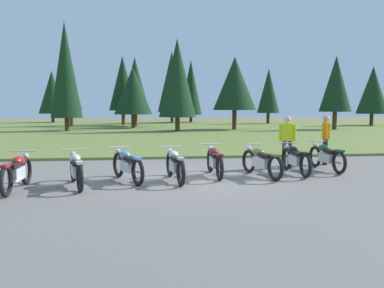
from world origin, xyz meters
The scene contains 13 objects.
ground_plane centered at (0.00, 0.00, 0.00)m, with size 140.00×140.00×0.00m, color slate.
grass_moorland centered at (0.00, 26.14, 0.05)m, with size 80.00×44.00×0.10m, color olive.
forest_treeline centered at (-1.65, 28.11, 4.16)m, with size 46.04×22.25×9.09m.
motorcycle_red centered at (-4.33, -0.98, 0.44)m, with size 0.62×2.10×0.88m.
motorcycle_cream centered at (-3.02, -0.71, 0.44)m, with size 0.81×2.04×0.88m.
motorcycle_sky_blue centered at (-1.81, -0.13, 0.44)m, with size 1.00×1.96×0.88m.
motorcycle_silver centered at (-0.55, -0.25, 0.44)m, with size 0.64×2.09×0.88m.
motorcycle_maroon centered at (0.62, 0.36, 0.44)m, with size 0.62×2.10×0.88m.
motorcycle_olive centered at (1.91, 0.13, 0.44)m, with size 0.78×2.05×0.88m.
motorcycle_black centered at (3.04, 0.47, 0.44)m, with size 0.62×2.10×0.88m.
motorcycle_british_green centered at (4.22, 0.93, 0.44)m, with size 0.62×2.10×0.88m.
rider_with_back_turned centered at (3.20, 1.59, 0.95)m, with size 0.52×0.33×1.67m.
rider_in_hivis_vest centered at (4.75, 2.13, 0.95)m, with size 0.33×0.52×1.67m.
Camera 1 is at (-1.28, -10.43, 1.95)m, focal length 36.41 mm.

